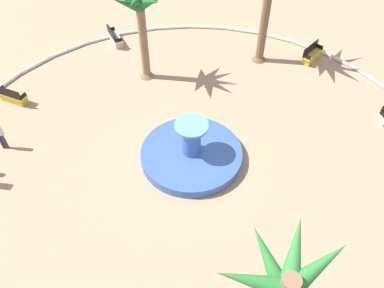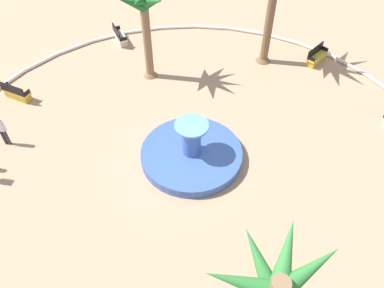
{
  "view_description": "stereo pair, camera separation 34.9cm",
  "coord_description": "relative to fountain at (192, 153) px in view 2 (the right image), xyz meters",
  "views": [
    {
      "loc": [
        11.41,
        2.12,
        13.13
      ],
      "look_at": [
        -0.03,
        -0.02,
        1.0
      ],
      "focal_mm": 35.58,
      "sensor_mm": 36.0,
      "label": 1
    },
    {
      "loc": [
        11.34,
        2.46,
        13.13
      ],
      "look_at": [
        -0.03,
        -0.02,
        1.0
      ],
      "focal_mm": 35.58,
      "sensor_mm": 36.0,
      "label": 2
    }
  ],
  "objects": [
    {
      "name": "fountain",
      "position": [
        0.0,
        0.0,
        0.0
      ],
      "size": [
        4.64,
        4.64,
        2.1
      ],
      "color": "#38569E",
      "rests_on": "ground"
    },
    {
      "name": "palm_tree_near_fountain",
      "position": [
        -5.74,
        -3.66,
        3.68
      ],
      "size": [
        3.32,
        3.28,
        5.29
      ],
      "color": "brown",
      "rests_on": "ground"
    },
    {
      "name": "bench_southwest",
      "position": [
        -2.22,
        -10.06,
        0.04
      ],
      "size": [
        0.85,
        1.67,
        1.0
      ],
      "color": "gold",
      "rests_on": "ground"
    },
    {
      "name": "bench_north",
      "position": [
        -8.81,
        -6.61,
        0.04
      ],
      "size": [
        1.58,
        1.36,
        1.0
      ],
      "color": "beige",
      "rests_on": "ground"
    },
    {
      "name": "bench_southeast",
      "position": [
        -9.14,
        5.65,
        0.04
      ],
      "size": [
        1.63,
        1.26,
        1.0
      ],
      "color": "gold",
      "rests_on": "ground"
    },
    {
      "name": "person_cyclist_helmet",
      "position": [
        0.97,
        -8.78,
        0.64
      ],
      "size": [
        0.24,
        0.53,
        1.68
      ],
      "color": "#33333D",
      "rests_on": "ground"
    },
    {
      "name": "ground_plane",
      "position": [
        0.09,
        0.05,
        -0.3
      ],
      "size": [
        80.0,
        80.0,
        0.0
      ],
      "primitive_type": "plane",
      "color": "tan"
    },
    {
      "name": "plaza_curb",
      "position": [
        0.09,
        0.05,
        -0.2
      ],
      "size": [
        24.07,
        24.07,
        0.2
      ],
      "primitive_type": "torus",
      "color": "silver",
      "rests_on": "ground"
    }
  ]
}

